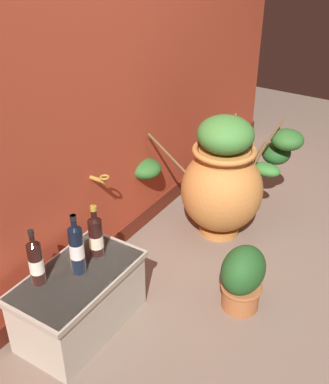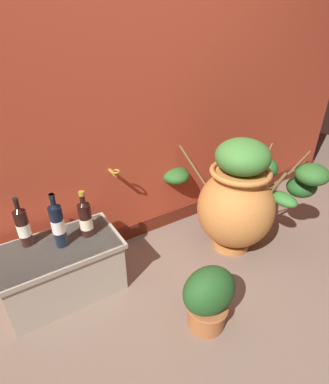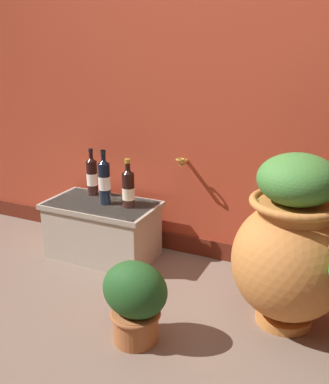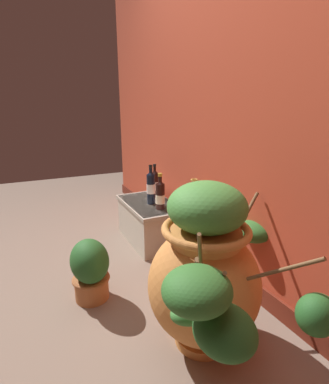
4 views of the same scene
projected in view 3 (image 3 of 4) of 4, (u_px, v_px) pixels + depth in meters
name	position (u px, v px, depth m)	size (l,w,h in m)	color
ground_plane	(126.00, 371.00, 1.74)	(7.00, 7.00, 0.00)	#7A6656
back_wall	(227.00, 42.00, 2.35)	(4.40, 0.33, 2.60)	#B74228
terracotta_urn	(296.00, 246.00, 1.92)	(0.83, 0.98, 0.83)	#CC7F3D
stone_ledge	(103.00, 227.00, 2.65)	(0.69, 0.39, 0.35)	beige
wine_bottle_left	(128.00, 187.00, 2.50)	(0.08, 0.08, 0.30)	black
wine_bottle_middle	(104.00, 180.00, 2.54)	(0.07, 0.07, 0.33)	black
wine_bottle_right	(92.00, 175.00, 2.71)	(0.07, 0.07, 0.31)	black
potted_shrub	(135.00, 300.00, 1.86)	(0.30, 0.23, 0.39)	#B26638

